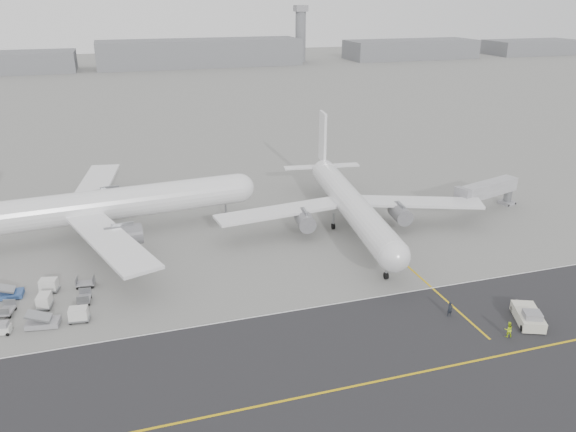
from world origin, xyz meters
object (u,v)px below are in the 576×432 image
object	(u,v)px
ground_crew_a	(450,309)
control_tower	(301,33)
ground_crew_b	(508,329)
airliner_b	(350,203)
pushback_tug	(528,316)
airliner_a	(100,206)
jet_bridge	(488,190)

from	to	relation	value
ground_crew_a	control_tower	bearing A→B (deg)	74.50
control_tower	ground_crew_b	xyz separation A→B (m)	(-67.73, -280.06, -15.27)
ground_crew_a	ground_crew_b	size ratio (longest dim) A/B	0.99
airliner_b	pushback_tug	world-z (taller)	airliner_b
pushback_tug	ground_crew_b	xyz separation A→B (m)	(-4.27, -1.81, 0.10)
airliner_a	control_tower	bearing A→B (deg)	-30.47
pushback_tug	ground_crew_b	bearing A→B (deg)	-134.36
ground_crew_b	pushback_tug	bearing A→B (deg)	-144.10
airliner_a	airliner_b	bearing A→B (deg)	-107.81
jet_bridge	ground_crew_a	bearing A→B (deg)	-148.09
airliner_b	ground_crew_a	distance (m)	29.89
control_tower	pushback_tug	world-z (taller)	control_tower
pushback_tug	jet_bridge	world-z (taller)	jet_bridge
control_tower	ground_crew_a	bearing A→B (deg)	-104.66
control_tower	ground_crew_a	xyz separation A→B (m)	(-71.72, -274.12, -15.28)
control_tower	ground_crew_a	world-z (taller)	control_tower
airliner_a	ground_crew_a	world-z (taller)	airliner_a
airliner_b	ground_crew_b	xyz separation A→B (m)	(4.88, -35.59, -3.65)
airliner_a	airliner_b	distance (m)	41.07
airliner_b	ground_crew_a	bearing A→B (deg)	-81.46
airliner_b	jet_bridge	size ratio (longest dim) A/B	3.05
control_tower	ground_crew_a	distance (m)	283.75
ground_crew_a	ground_crew_b	xyz separation A→B (m)	(3.99, -5.95, 0.01)
ground_crew_b	airliner_b	bearing A→B (deg)	-69.27
pushback_tug	ground_crew_a	size ratio (longest dim) A/B	3.82
airliner_a	ground_crew_b	bearing A→B (deg)	-139.81
airliner_a	pushback_tug	world-z (taller)	airliner_a
ground_crew_b	control_tower	bearing A→B (deg)	-90.66
pushback_tug	ground_crew_a	bearing A→B (deg)	176.07
ground_crew_a	jet_bridge	bearing A→B (deg)	47.78
control_tower	airliner_b	bearing A→B (deg)	-106.54
control_tower	jet_bridge	world-z (taller)	control_tower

